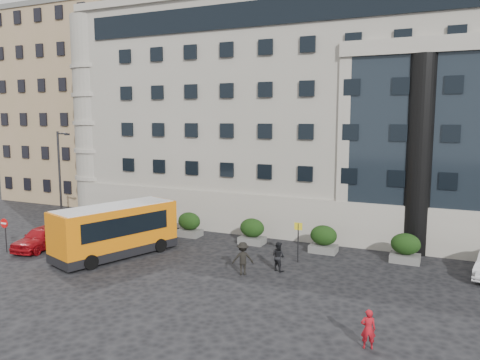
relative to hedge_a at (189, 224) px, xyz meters
The scene contains 21 objects.
ground 8.81m from the hedge_a, 62.85° to the right, with size 120.00×120.00×0.00m, color black.
civic_building 19.15m from the hedge_a, 54.85° to the left, with size 44.00×24.00×18.00m, color gray.
entrance_column 17.13m from the hedge_a, ahead, with size 1.80×1.80×13.00m, color black.
apartment_near 25.12m from the hedge_a, 148.62° to the left, with size 14.00×14.00×20.00m, color #947D56.
apartment_far 39.27m from the hedge_a, 127.29° to the left, with size 13.00×13.00×22.00m, color brown.
hedge_a is the anchor object (origin of this frame).
hedge_b 5.20m from the hedge_a, ahead, with size 1.80×1.26×1.84m.
hedge_c 10.40m from the hedge_a, ahead, with size 1.80×1.26×1.84m.
hedge_d 15.60m from the hedge_a, ahead, with size 1.80×1.26×1.84m.
street_lamp 9.89m from the hedge_a, 148.84° to the right, with size 1.16×0.18×8.00m.
bus_stop_sign 9.94m from the hedge_a, 16.42° to the right, with size 0.50×0.08×2.52m.
no_entry_sign 12.64m from the hedge_a, 135.52° to the right, with size 0.64×0.16×2.32m.
minibus 6.72m from the hedge_a, 105.16° to the right, with size 5.23×8.49×3.35m.
red_truck 16.09m from the hedge_a, 147.00° to the left, with size 2.74×5.55×2.95m.
parked_car_a 10.38m from the hedge_a, 136.30° to the right, with size 1.87×4.64×1.58m, color #9C0B12.
parked_car_b 8.77m from the hedge_a, 148.82° to the right, with size 1.65×4.74×1.56m, color black.
parked_car_c 8.20m from the hedge_a, 156.31° to the left, with size 1.81×4.45×1.29m, color black.
parked_car_d 12.85m from the hedge_a, 158.70° to the left, with size 2.37×5.13×1.43m, color black.
pedestrian_a 19.60m from the hedge_a, 38.56° to the right, with size 0.58×0.38×1.60m, color #A61019.
pedestrian_b 10.16m from the hedge_a, 28.41° to the right, with size 0.85×0.66×1.74m, color black.
pedestrian_c 9.67m from the hedge_a, 40.87° to the right, with size 1.24×0.71×1.92m, color black.
Camera 1 is at (13.95, -22.25, 9.00)m, focal length 35.00 mm.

